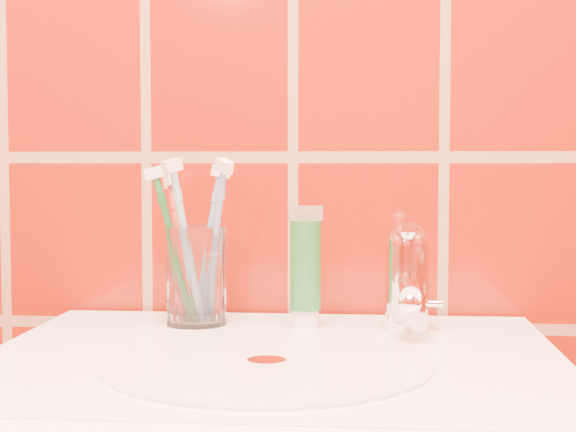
# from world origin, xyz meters

# --- Properties ---
(glass_tumbler) EXTENTS (0.09, 0.09, 0.11)m
(glass_tumbler) POSITION_xyz_m (-0.10, 1.11, 0.91)
(glass_tumbler) COLOR white
(glass_tumbler) RESTS_ON pedestal_sink
(toothpaste_tube) EXTENTS (0.04, 0.03, 0.14)m
(toothpaste_tube) POSITION_xyz_m (0.02, 1.10, 0.91)
(toothpaste_tube) COLOR white
(toothpaste_tube) RESTS_ON pedestal_sink
(faucet) EXTENTS (0.05, 0.11, 0.12)m
(faucet) POSITION_xyz_m (0.14, 1.09, 0.91)
(faucet) COLOR white
(faucet) RESTS_ON pedestal_sink
(toothbrush_0) EXTENTS (0.12, 0.13, 0.21)m
(toothbrush_0) POSITION_xyz_m (-0.08, 1.09, 0.94)
(toothbrush_0) COLOR #698ABC
(toothbrush_0) RESTS_ON glass_tumbler
(toothbrush_1) EXTENTS (0.11, 0.13, 0.19)m
(toothbrush_1) POSITION_xyz_m (-0.13, 1.13, 0.93)
(toothbrush_1) COLOR #B43026
(toothbrush_1) RESTS_ON glass_tumbler
(toothbrush_2) EXTENTS (0.08, 0.07, 0.19)m
(toothbrush_2) POSITION_xyz_m (-0.13, 1.10, 0.94)
(toothbrush_2) COLOR #1C6A2D
(toothbrush_2) RESTS_ON glass_tumbler
(toothbrush_3) EXTENTS (0.10, 0.10, 0.20)m
(toothbrush_3) POSITION_xyz_m (-0.11, 1.09, 0.94)
(toothbrush_3) COLOR #7CB0DE
(toothbrush_3) RESTS_ON glass_tumbler
(toothbrush_4) EXTENTS (0.08, 0.07, 0.19)m
(toothbrush_4) POSITION_xyz_m (-0.09, 1.12, 0.94)
(toothbrush_4) COLOR #6798B7
(toothbrush_4) RESTS_ON glass_tumbler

